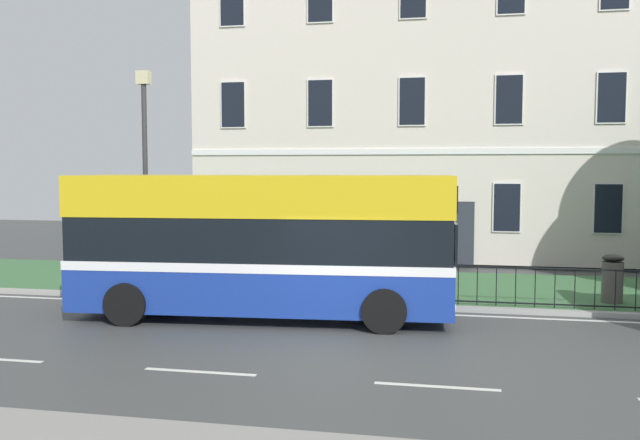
% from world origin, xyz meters
% --- Properties ---
extents(ground_plane, '(60.00, 56.00, 0.18)m').
position_xyz_m(ground_plane, '(0.00, 1.06, -0.02)').
color(ground_plane, '#434545').
extents(georgian_townhouse, '(19.96, 10.74, 14.30)m').
position_xyz_m(georgian_townhouse, '(2.35, 16.78, 7.31)').
color(georgian_townhouse, beige).
rests_on(georgian_townhouse, ground_plane).
extents(iron_verge_railing, '(19.17, 0.04, 0.97)m').
position_xyz_m(iron_verge_railing, '(2.35, 4.40, 0.62)').
color(iron_verge_railing, black).
rests_on(iron_verge_railing, ground_plane).
extents(single_decker_bus, '(8.83, 3.06, 3.32)m').
position_xyz_m(single_decker_bus, '(-2.10, 2.50, 1.74)').
color(single_decker_bus, navy).
rests_on(single_decker_bus, ground_plane).
extents(street_lamp_post, '(0.36, 0.24, 6.01)m').
position_xyz_m(street_lamp_post, '(-6.17, 4.92, 3.60)').
color(street_lamp_post, '#333338').
rests_on(street_lamp_post, ground_plane).
extents(litter_bin, '(0.52, 0.52, 1.21)m').
position_xyz_m(litter_bin, '(6.12, 5.35, 0.73)').
color(litter_bin, '#4C4742').
rests_on(litter_bin, ground_plane).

